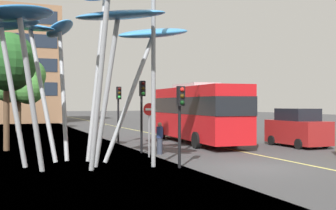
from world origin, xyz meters
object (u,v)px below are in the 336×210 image
(traffic_light_kerb_far, at_px, (142,101))
(car_parked_mid, at_px, (298,129))
(car_parked_far, at_px, (225,124))
(pedestrian, at_px, (160,138))
(red_bus, at_px, (195,111))
(traffic_light_island_mid, at_px, (119,103))
(no_entry_sign, at_px, (149,121))
(traffic_light_kerb_near, at_px, (181,109))
(street_lamp, at_px, (161,30))
(leaf_sculpture, at_px, (83,22))

(traffic_light_kerb_far, height_order, car_parked_mid, traffic_light_kerb_far)
(car_parked_far, bearing_deg, pedestrian, -136.53)
(car_parked_mid, height_order, pedestrian, car_parked_mid)
(red_bus, xyz_separation_m, traffic_light_island_mid, (-4.87, 1.13, 0.53))
(red_bus, xyz_separation_m, no_entry_sign, (-5.20, -5.67, -0.38))
(traffic_light_kerb_near, xyz_separation_m, street_lamp, (-0.55, 0.77, 3.23))
(car_parked_mid, bearing_deg, car_parked_far, 95.11)
(traffic_light_kerb_far, bearing_deg, car_parked_mid, -2.10)
(traffic_light_island_mid, distance_m, car_parked_mid, 11.14)
(traffic_light_kerb_near, relative_size, traffic_light_kerb_far, 0.87)
(car_parked_mid, bearing_deg, traffic_light_island_mid, 150.33)
(traffic_light_kerb_near, height_order, car_parked_far, traffic_light_kerb_near)
(leaf_sculpture, bearing_deg, traffic_light_kerb_far, 41.58)
(traffic_light_kerb_near, bearing_deg, pedestrian, 79.48)
(car_parked_far, height_order, street_lamp, street_lamp)
(leaf_sculpture, height_order, traffic_light_kerb_near, leaf_sculpture)
(street_lamp, bearing_deg, traffic_light_kerb_far, 81.16)
(leaf_sculpture, height_order, traffic_light_kerb_far, leaf_sculpture)
(traffic_light_kerb_near, xyz_separation_m, car_parked_far, (9.20, 12.50, -1.40))
(traffic_light_kerb_far, xyz_separation_m, no_entry_sign, (-0.20, -1.70, -0.99))
(red_bus, height_order, street_lamp, street_lamp)
(car_parked_far, bearing_deg, street_lamp, -129.73)
(red_bus, distance_m, leaf_sculpture, 11.93)
(car_parked_far, height_order, no_entry_sign, no_entry_sign)
(car_parked_mid, bearing_deg, pedestrian, -177.39)
(leaf_sculpture, relative_size, street_lamp, 1.10)
(traffic_light_island_mid, height_order, pedestrian, traffic_light_island_mid)
(traffic_light_island_mid, distance_m, street_lamp, 10.17)
(traffic_light_island_mid, bearing_deg, leaf_sculpture, -114.44)
(traffic_light_kerb_near, bearing_deg, red_bus, 61.07)
(leaf_sculpture, xyz_separation_m, traffic_light_kerb_near, (3.51, -2.11, -3.59))
(traffic_light_island_mid, height_order, car_parked_far, traffic_light_island_mid)
(car_parked_far, distance_m, no_entry_sign, 12.81)
(car_parked_far, bearing_deg, traffic_light_kerb_far, -141.68)
(leaf_sculpture, bearing_deg, street_lamp, -24.24)
(leaf_sculpture, bearing_deg, red_bus, 39.82)
(red_bus, bearing_deg, car_parked_mid, -42.56)
(pedestrian, relative_size, no_entry_sign, 0.62)
(car_parked_mid, relative_size, pedestrian, 2.50)
(traffic_light_kerb_near, height_order, no_entry_sign, traffic_light_kerb_near)
(traffic_light_kerb_far, relative_size, car_parked_far, 0.97)
(car_parked_far, xyz_separation_m, street_lamp, (-9.75, -11.73, 4.63))
(traffic_light_island_mid, bearing_deg, red_bus, -13.08)
(red_bus, relative_size, traffic_light_kerb_far, 3.08)
(traffic_light_kerb_near, relative_size, traffic_light_island_mid, 0.90)
(traffic_light_kerb_far, bearing_deg, pedestrian, -47.91)
(traffic_light_island_mid, bearing_deg, street_lamp, -94.96)
(traffic_light_kerb_near, relative_size, car_parked_far, 0.84)
(traffic_light_island_mid, relative_size, pedestrian, 2.24)
(leaf_sculpture, height_order, traffic_light_island_mid, leaf_sculpture)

